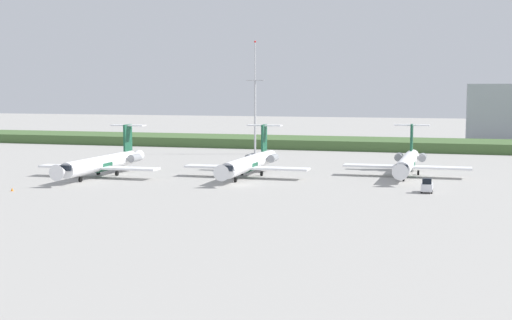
% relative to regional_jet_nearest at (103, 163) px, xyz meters
% --- Properties ---
extents(ground_plane, '(500.00, 500.00, 0.00)m').
position_rel_regional_jet_nearest_xyz_m(ground_plane, '(26.75, 25.34, -2.54)').
color(ground_plane, '#9E9B96').
extents(grass_berm, '(320.00, 20.00, 2.53)m').
position_rel_regional_jet_nearest_xyz_m(grass_berm, '(26.75, 74.03, -1.27)').
color(grass_berm, '#426033').
rests_on(grass_berm, ground).
extents(regional_jet_nearest, '(22.81, 31.00, 9.00)m').
position_rel_regional_jet_nearest_xyz_m(regional_jet_nearest, '(0.00, 0.00, 0.00)').
color(regional_jet_nearest, white).
rests_on(regional_jet_nearest, ground).
extents(regional_jet_second, '(22.81, 31.00, 9.00)m').
position_rel_regional_jet_nearest_xyz_m(regional_jet_second, '(25.66, 7.07, 0.00)').
color(regional_jet_second, white).
rests_on(regional_jet_second, ground).
extents(regional_jet_third, '(22.81, 31.00, 9.00)m').
position_rel_regional_jet_nearest_xyz_m(regional_jet_third, '(53.21, 16.36, 0.00)').
color(regional_jet_third, white).
rests_on(regional_jet_third, ground).
extents(antenna_mast, '(4.40, 0.50, 27.38)m').
position_rel_regional_jet_nearest_xyz_m(antenna_mast, '(14.26, 50.67, 8.76)').
color(antenna_mast, '#B2B2B7').
rests_on(antenna_mast, ground).
extents(baggage_tug, '(1.72, 3.20, 2.30)m').
position_rel_regional_jet_nearest_xyz_m(baggage_tug, '(57.74, -4.49, -1.53)').
color(baggage_tug, silver).
rests_on(baggage_tug, ground).
extents(safety_cone_front_marker, '(0.44, 0.44, 0.55)m').
position_rel_regional_jet_nearest_xyz_m(safety_cone_front_marker, '(-4.74, -20.68, -2.26)').
color(safety_cone_front_marker, orange).
rests_on(safety_cone_front_marker, ground).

